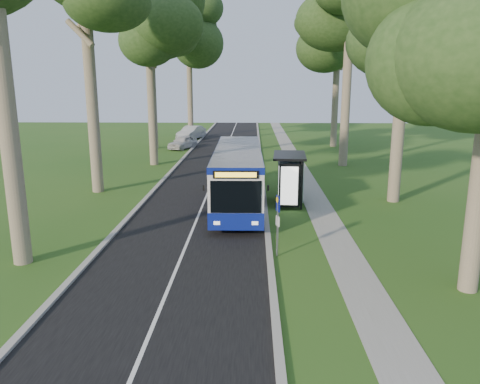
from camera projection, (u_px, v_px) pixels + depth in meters
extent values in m
plane|color=#2A551A|center=(267.00, 232.00, 21.63)|extent=(120.00, 120.00, 0.00)
cube|color=black|center=(211.00, 185.00, 31.45)|extent=(7.00, 100.00, 0.02)
cube|color=#9E9B93|center=(263.00, 185.00, 31.34)|extent=(0.25, 100.00, 0.12)
cube|color=#9E9B93|center=(159.00, 184.00, 31.53)|extent=(0.25, 100.00, 0.12)
cube|color=white|center=(211.00, 185.00, 31.45)|extent=(0.12, 100.00, 0.00)
cube|color=gray|center=(308.00, 186.00, 31.28)|extent=(1.50, 100.00, 0.02)
cube|color=white|center=(238.00, 174.00, 26.22)|extent=(2.67, 11.95, 2.83)
cube|color=navy|center=(238.00, 191.00, 26.45)|extent=(2.70, 11.98, 0.79)
cube|color=navy|center=(238.00, 151.00, 25.93)|extent=(2.70, 11.98, 0.32)
cube|color=black|center=(234.00, 197.00, 20.37)|extent=(2.23, 0.09, 1.44)
cube|color=yellow|center=(234.00, 175.00, 20.11)|extent=(1.79, 0.05, 0.22)
cube|color=black|center=(234.00, 227.00, 20.76)|extent=(2.38, 0.16, 0.30)
cylinder|color=black|center=(213.00, 213.00, 22.96)|extent=(0.29, 1.04, 1.03)
cylinder|color=black|center=(258.00, 213.00, 22.90)|extent=(0.29, 1.04, 1.03)
cylinder|color=black|center=(222.00, 182.00, 29.91)|extent=(0.29, 1.04, 1.03)
cylinder|color=black|center=(257.00, 183.00, 29.85)|extent=(0.29, 1.04, 1.03)
cylinder|color=gray|center=(278.00, 226.00, 18.35)|extent=(0.08, 0.08, 2.52)
cube|color=navy|center=(278.00, 204.00, 18.15)|extent=(0.14, 0.35, 0.62)
cylinder|color=yellow|center=(277.00, 200.00, 18.11)|extent=(0.08, 0.22, 0.22)
cube|color=white|center=(278.00, 221.00, 18.31)|extent=(0.14, 0.30, 0.40)
cube|color=black|center=(303.00, 185.00, 25.21)|extent=(0.11, 0.11, 2.69)
cube|color=black|center=(298.00, 175.00, 27.89)|extent=(0.11, 0.11, 2.69)
cube|color=black|center=(290.00, 155.00, 26.25)|extent=(1.97, 3.38, 0.13)
cube|color=silver|center=(302.00, 178.00, 26.52)|extent=(0.21, 2.74, 2.15)
cube|color=black|center=(291.00, 186.00, 25.11)|extent=(1.14, 0.24, 2.36)
cube|color=white|center=(291.00, 186.00, 25.02)|extent=(0.91, 0.08, 2.10)
cube|color=black|center=(294.00, 193.00, 27.07)|extent=(0.53, 1.96, 0.06)
cylinder|color=black|center=(298.00, 197.00, 26.24)|extent=(0.53, 0.53, 0.96)
cylinder|color=black|center=(298.00, 188.00, 26.12)|extent=(0.58, 0.58, 0.05)
imported|color=silver|center=(183.00, 142.00, 48.56)|extent=(3.04, 4.34, 1.37)
imported|color=#B4B8BD|center=(191.00, 133.00, 56.37)|extent=(3.24, 5.27, 1.64)
cylinder|color=#7A6B56|center=(7.00, 113.00, 16.69)|extent=(0.68, 0.68, 11.36)
cylinder|color=#7A6B56|center=(91.00, 94.00, 28.31)|extent=(0.71, 0.71, 12.11)
cylinder|color=#7A6B56|center=(151.00, 97.00, 38.11)|extent=(0.68, 0.68, 11.18)
ellipsoid|color=#24431A|center=(148.00, 20.00, 36.76)|extent=(5.20, 5.20, 7.67)
cylinder|color=#7A6B56|center=(152.00, 87.00, 47.74)|extent=(0.72, 0.72, 12.53)
ellipsoid|color=#24431A|center=(150.00, 19.00, 46.22)|extent=(5.20, 5.20, 8.59)
cylinder|color=#7A6B56|center=(190.00, 90.00, 57.51)|extent=(0.69, 0.69, 11.55)
ellipsoid|color=#24431A|center=(189.00, 39.00, 56.12)|extent=(5.20, 5.20, 7.92)
cylinder|color=#7A6B56|center=(400.00, 104.00, 25.98)|extent=(0.68, 0.68, 11.19)
cylinder|color=#7A6B56|center=(346.00, 89.00, 37.53)|extent=(0.72, 0.72, 12.50)
ellipsoid|color=#24431A|center=(351.00, 1.00, 36.02)|extent=(5.20, 5.20, 8.57)
cylinder|color=#7A6B56|center=(336.00, 94.00, 49.34)|extent=(0.68, 0.68, 11.08)
ellipsoid|color=#24431A|center=(338.00, 36.00, 48.00)|extent=(5.20, 5.20, 7.60)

